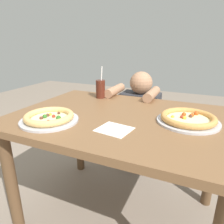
# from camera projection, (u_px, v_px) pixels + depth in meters

# --- Properties ---
(ground_plane) EXTENTS (8.00, 8.00, 0.00)m
(ground_plane) POSITION_uv_depth(u_px,v_px,m) (119.00, 214.00, 1.45)
(ground_plane) COLOR gray
(dining_table) EXTENTS (1.27, 0.91, 0.75)m
(dining_table) POSITION_uv_depth(u_px,v_px,m) (121.00, 132.00, 1.25)
(dining_table) COLOR brown
(dining_table) RESTS_ON ground
(pizza_near) EXTENTS (0.31, 0.31, 0.05)m
(pizza_near) POSITION_uv_depth(u_px,v_px,m) (49.00, 118.00, 1.11)
(pizza_near) COLOR #B7B7BC
(pizza_near) RESTS_ON dining_table
(pizza_far) EXTENTS (0.33, 0.33, 0.04)m
(pizza_far) POSITION_uv_depth(u_px,v_px,m) (188.00, 119.00, 1.10)
(pizza_far) COLOR #B7B7BC
(pizza_far) RESTS_ON dining_table
(drink_cup_colored) EXTENTS (0.07, 0.07, 0.24)m
(drink_cup_colored) POSITION_uv_depth(u_px,v_px,m) (101.00, 89.00, 1.57)
(drink_cup_colored) COLOR #4C1E14
(drink_cup_colored) RESTS_ON dining_table
(paper_napkin) EXTENTS (0.18, 0.17, 0.00)m
(paper_napkin) POSITION_uv_depth(u_px,v_px,m) (114.00, 129.00, 1.01)
(paper_napkin) COLOR white
(paper_napkin) RESTS_ON dining_table
(diner_seated) EXTENTS (0.38, 0.51, 0.92)m
(diner_seated) POSITION_uv_depth(u_px,v_px,m) (139.00, 123.00, 1.92)
(diner_seated) COLOR #333847
(diner_seated) RESTS_ON ground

